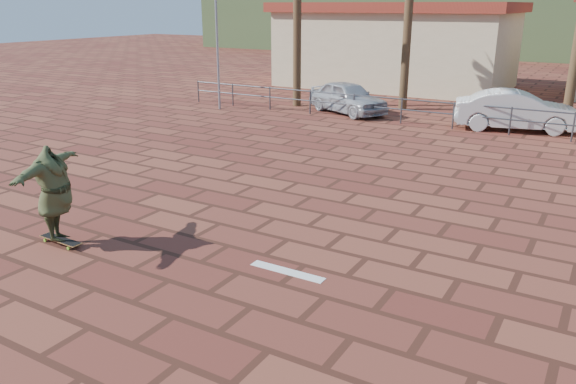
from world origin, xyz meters
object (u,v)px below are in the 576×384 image
at_px(longboard, 61,240).
at_px(car_silver, 348,97).
at_px(skateboarder, 54,193).
at_px(car_white, 517,111).

distance_m(longboard, car_silver, 15.45).
xyz_separation_m(longboard, skateboarder, (0.00, 0.00, 0.95)).
distance_m(longboard, car_white, 16.43).
distance_m(skateboarder, car_silver, 15.44).
height_order(skateboarder, car_silver, skateboarder).
height_order(longboard, skateboarder, skateboarder).
distance_m(car_silver, car_white, 6.76).
bearing_deg(car_silver, skateboarder, -150.11).
relative_size(longboard, skateboarder, 0.45).
height_order(longboard, car_silver, car_silver).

